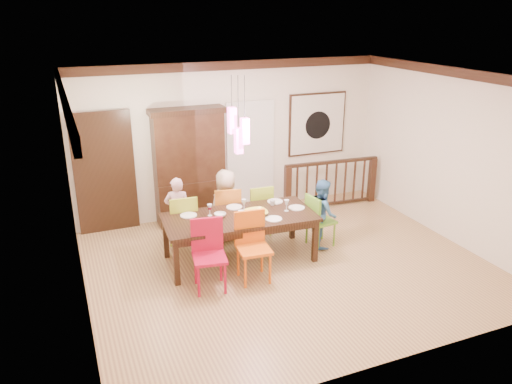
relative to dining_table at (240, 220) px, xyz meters
name	(u,v)px	position (x,y,z in m)	size (l,w,h in m)	color
floor	(288,265)	(0.62, -0.48, -0.68)	(6.00, 6.00, 0.00)	#966C48
ceiling	(293,77)	(0.62, -0.48, 2.22)	(6.00, 6.00, 0.00)	white
wall_back	(233,139)	(0.62, 2.02, 0.77)	(6.00, 6.00, 0.00)	silver
wall_left	(75,206)	(-2.38, -0.48, 0.77)	(5.00, 5.00, 0.00)	silver
wall_right	(451,156)	(3.62, -0.48, 0.77)	(5.00, 5.00, 0.00)	silver
crown_molding	(293,83)	(0.62, -0.48, 2.14)	(6.00, 5.00, 0.16)	black
panel_door	(105,175)	(-1.78, 1.97, 0.37)	(1.04, 0.07, 2.24)	black
white_doorway	(250,158)	(0.97, 1.98, 0.37)	(0.97, 0.05, 2.22)	silver
painting	(317,124)	(2.42, 1.98, 0.92)	(1.25, 0.06, 1.25)	black
pendant_cluster	(238,130)	(0.00, 0.00, 1.43)	(0.27, 0.21, 1.14)	#EF47A7
dining_table	(240,220)	(0.00, 0.00, 0.00)	(2.41, 1.20, 0.75)	black
chair_far_left	(182,218)	(-0.75, 0.67, -0.11)	(0.47, 0.47, 0.98)	#A1B92A
chair_far_mid	(227,209)	(0.06, 0.79, -0.12)	(0.52, 0.52, 0.98)	orange
chair_far_right	(258,205)	(0.65, 0.80, -0.15)	(0.43, 0.43, 0.93)	#A2C52A
chair_near_left	(209,252)	(-0.71, -0.68, -0.09)	(0.53, 0.53, 1.01)	#B00C2D
chair_near_mid	(254,244)	(-0.04, -0.68, -0.09)	(0.50, 0.50, 1.02)	orange
chair_end_right	(321,217)	(1.44, -0.03, -0.16)	(0.46, 0.46, 0.90)	#62A429
china_hutch	(189,166)	(-0.30, 1.82, 0.40)	(1.35, 0.46, 2.14)	black
balustrade	(331,183)	(2.51, 1.47, -0.18)	(2.00, 0.22, 0.96)	black
person_far_left	(178,212)	(-0.76, 0.90, -0.08)	(0.44, 0.29, 1.19)	#F6BBC8
person_far_mid	(226,205)	(0.06, 0.82, -0.05)	(0.61, 0.40, 1.25)	beige
person_end_right	(322,213)	(1.46, -0.03, -0.09)	(0.56, 0.44, 1.16)	teal
serving_bowl	(256,213)	(0.24, -0.10, 0.12)	(0.35, 0.35, 0.09)	yellow
small_bowl	(220,215)	(-0.29, 0.08, 0.10)	(0.18, 0.18, 0.06)	white
cup_left	(218,223)	(-0.43, -0.22, 0.12)	(0.12, 0.12, 0.09)	silver
cup_right	(272,203)	(0.66, 0.22, 0.12)	(0.09, 0.09, 0.09)	silver
plate_far_left	(189,215)	(-0.73, 0.30, 0.08)	(0.26, 0.26, 0.01)	white
plate_far_mid	(234,207)	(0.04, 0.36, 0.08)	(0.26, 0.26, 0.01)	white
plate_far_right	(275,201)	(0.76, 0.34, 0.08)	(0.26, 0.26, 0.01)	white
plate_near_left	(203,228)	(-0.67, -0.24, 0.08)	(0.26, 0.26, 0.01)	white
plate_near_mid	(274,219)	(0.44, -0.33, 0.08)	(0.26, 0.26, 0.01)	white
plate_end_right	(297,208)	(0.97, -0.05, 0.08)	(0.26, 0.26, 0.01)	white
wine_glass_a	(210,210)	(-0.42, 0.18, 0.17)	(0.08, 0.08, 0.19)	#590C19
wine_glass_b	(244,205)	(0.15, 0.18, 0.17)	(0.08, 0.08, 0.19)	silver
wine_glass_c	(240,216)	(-0.07, -0.24, 0.17)	(0.08, 0.08, 0.19)	#590C19
wine_glass_d	(287,205)	(0.76, -0.10, 0.17)	(0.08, 0.08, 0.19)	silver
napkin	(249,224)	(0.01, -0.36, 0.08)	(0.18, 0.14, 0.01)	#D83359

